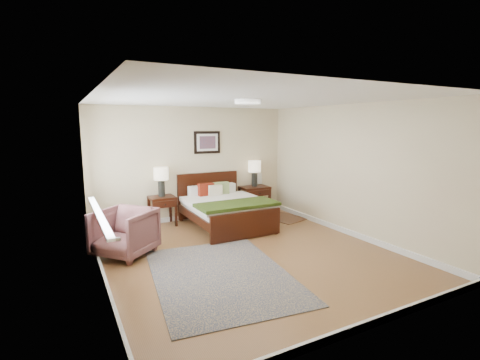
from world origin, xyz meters
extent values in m
plane|color=brown|center=(0.00, 0.00, 0.00)|extent=(5.00, 5.00, 0.00)
cube|color=beige|center=(0.00, 2.50, 1.25)|extent=(4.50, 0.04, 2.50)
cube|color=beige|center=(0.00, -2.50, 1.25)|extent=(4.50, 0.04, 2.50)
cube|color=beige|center=(-2.25, 0.00, 1.25)|extent=(0.04, 5.00, 2.50)
cube|color=beige|center=(2.25, 0.00, 1.25)|extent=(0.04, 5.00, 2.50)
cube|color=white|center=(0.00, 0.00, 2.50)|extent=(4.50, 5.00, 0.02)
cube|color=silver|center=(-2.23, 0.70, 1.40)|extent=(0.02, 2.72, 1.32)
cube|color=silver|center=(-2.21, 0.70, 1.40)|extent=(0.01, 2.60, 1.20)
cube|color=silver|center=(-2.18, 0.70, 0.77)|extent=(0.10, 2.72, 0.04)
cube|color=silver|center=(-2.23, -1.75, 1.09)|extent=(0.01, 1.00, 2.18)
cube|color=brown|center=(-2.23, -1.75, 1.05)|extent=(0.01, 0.90, 2.10)
cylinder|color=#999999|center=(-2.20, -1.37, 1.00)|extent=(0.04, 0.04, 0.04)
cylinder|color=white|center=(0.00, 0.00, 2.46)|extent=(0.40, 0.40, 0.07)
cylinder|color=beige|center=(0.00, 0.00, 2.50)|extent=(0.44, 0.44, 0.01)
cube|color=black|center=(0.33, 2.46, 0.53)|extent=(1.45, 0.06, 1.02)
cube|color=black|center=(0.33, 0.63, 0.27)|extent=(1.45, 0.06, 0.51)
cube|color=black|center=(-0.35, 1.55, 0.29)|extent=(0.06, 1.81, 0.16)
cube|color=black|center=(1.02, 1.55, 0.29)|extent=(0.06, 1.81, 0.16)
cube|color=silver|center=(0.33, 1.55, 0.41)|extent=(1.35, 1.79, 0.20)
cube|color=silver|center=(0.33, 1.45, 0.54)|extent=(1.53, 1.56, 0.09)
cube|color=#314113|center=(0.33, 0.99, 0.59)|extent=(1.57, 0.70, 0.06)
cube|color=silver|center=(0.01, 2.22, 0.67)|extent=(0.45, 0.18, 0.24)
cube|color=silver|center=(0.65, 2.22, 0.67)|extent=(0.45, 0.18, 0.24)
cube|color=#63180B|center=(0.13, 2.10, 0.71)|extent=(0.36, 0.17, 0.29)
cube|color=olive|center=(0.50, 2.10, 0.71)|extent=(0.35, 0.16, 0.29)
cube|color=beige|center=(0.31, 2.02, 0.69)|extent=(0.31, 0.13, 0.25)
cube|color=black|center=(0.33, 2.48, 1.72)|extent=(0.62, 0.03, 0.50)
cube|color=silver|center=(0.33, 2.46, 1.72)|extent=(0.50, 0.01, 0.38)
cube|color=#A52D23|center=(0.33, 2.44, 1.72)|extent=(0.38, 0.01, 0.28)
cube|color=black|center=(-0.79, 2.27, 0.60)|extent=(0.52, 0.47, 0.05)
cube|color=black|center=(-1.03, 2.06, 0.29)|extent=(0.05, 0.05, 0.58)
cube|color=black|center=(-0.56, 2.06, 0.29)|extent=(0.05, 0.05, 0.58)
cube|color=black|center=(-1.03, 2.48, 0.29)|extent=(0.05, 0.05, 0.58)
cube|color=black|center=(-0.56, 2.48, 0.29)|extent=(0.05, 0.05, 0.58)
cube|color=black|center=(-0.79, 2.05, 0.50)|extent=(0.46, 0.03, 0.14)
cube|color=black|center=(1.45, 2.27, 0.63)|extent=(0.66, 0.49, 0.05)
cube|color=black|center=(1.15, 2.05, 0.30)|extent=(0.05, 0.05, 0.61)
cube|color=black|center=(1.75, 2.05, 0.30)|extent=(0.05, 0.05, 0.61)
cube|color=black|center=(1.15, 2.49, 0.30)|extent=(0.05, 0.05, 0.61)
cube|color=black|center=(1.75, 2.49, 0.30)|extent=(0.05, 0.05, 0.61)
cube|color=black|center=(1.45, 2.04, 0.53)|extent=(0.60, 0.03, 0.14)
cube|color=black|center=(1.45, 2.27, 0.14)|extent=(0.60, 0.43, 0.03)
cube|color=black|center=(1.45, 2.27, 0.17)|extent=(0.24, 0.31, 0.03)
cube|color=black|center=(1.45, 2.27, 0.20)|extent=(0.24, 0.31, 0.03)
cube|color=black|center=(1.45, 2.27, 0.24)|extent=(0.24, 0.31, 0.03)
cube|color=black|center=(1.45, 2.27, 0.28)|extent=(0.24, 0.31, 0.03)
cube|color=black|center=(1.45, 2.27, 0.31)|extent=(0.24, 0.31, 0.03)
cylinder|color=black|center=(-0.79, 2.27, 0.79)|extent=(0.14, 0.14, 0.32)
cylinder|color=black|center=(-0.79, 2.27, 0.97)|extent=(0.02, 0.02, 0.06)
cylinder|color=beige|center=(-0.79, 2.27, 1.11)|extent=(0.30, 0.30, 0.26)
cylinder|color=black|center=(1.45, 2.27, 0.82)|extent=(0.14, 0.14, 0.32)
cylinder|color=black|center=(1.45, 2.27, 1.00)|extent=(0.02, 0.02, 0.06)
cylinder|color=beige|center=(1.45, 2.27, 1.14)|extent=(0.30, 0.30, 0.26)
imported|color=brown|center=(-1.80, 0.85, 0.39)|extent=(1.18, 1.18, 0.77)
cube|color=#0C1E40|center=(-0.74, -0.57, 0.01)|extent=(2.14, 2.80, 0.01)
cube|color=black|center=(1.80, 1.65, 0.01)|extent=(0.98, 1.23, 0.01)
camera|label=1|loc=(-2.66, -4.81, 2.10)|focal=26.00mm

